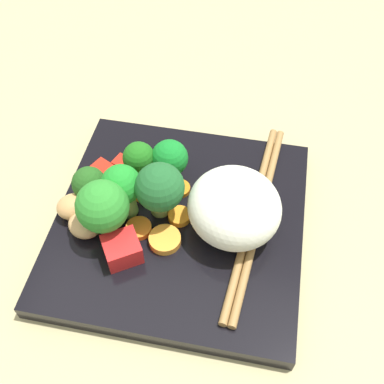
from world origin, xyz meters
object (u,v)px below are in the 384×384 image
object	(u,v)px
broccoli_floret_4	(89,184)
rice_mound	(234,211)
square_plate	(180,223)
carrot_slice_1	(179,217)
chopstick_pair	(256,215)

from	to	relation	value
broccoli_floret_4	rice_mound	bearing A→B (deg)	85.12
square_plate	rice_mound	xyz separation A→B (cm)	(0.47, 5.32, 4.11)
rice_mound	broccoli_floret_4	world-z (taller)	rice_mound
rice_mound	carrot_slice_1	world-z (taller)	rice_mound
square_plate	broccoli_floret_4	xyz separation A→B (cm)	(-0.78, -9.24, 3.40)
rice_mound	chopstick_pair	distance (cm)	4.06
carrot_slice_1	chopstick_pair	bearing A→B (deg)	101.90
square_plate	chopstick_pair	world-z (taller)	chopstick_pair
broccoli_floret_4	carrot_slice_1	bearing A→B (deg)	84.72
carrot_slice_1	rice_mound	bearing A→B (deg)	85.82
square_plate	rice_mound	distance (cm)	6.73
broccoli_floret_4	carrot_slice_1	distance (cm)	9.53
rice_mound	chopstick_pair	xyz separation A→B (cm)	(-1.97, 2.18, -2.80)
rice_mound	carrot_slice_1	bearing A→B (deg)	-94.18
rice_mound	carrot_slice_1	size ratio (longest dim) A/B	4.00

